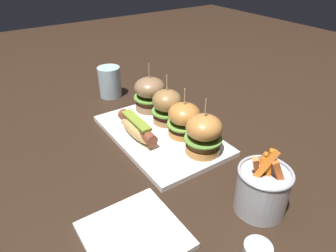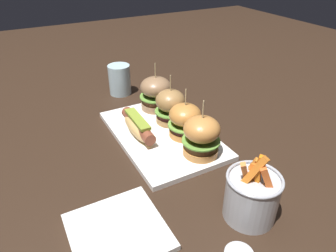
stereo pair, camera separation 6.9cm
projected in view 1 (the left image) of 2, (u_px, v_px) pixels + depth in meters
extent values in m
plane|color=black|center=(160.00, 137.00, 0.85)|extent=(3.00, 3.00, 0.00)
cube|color=white|center=(160.00, 135.00, 0.84)|extent=(0.38, 0.24, 0.01)
ellipsoid|color=#DEAE64|center=(137.00, 129.00, 0.82)|extent=(0.16, 0.05, 0.04)
cylinder|color=brown|center=(137.00, 127.00, 0.81)|extent=(0.17, 0.03, 0.03)
cube|color=olive|center=(136.00, 121.00, 0.80)|extent=(0.12, 0.03, 0.01)
cylinder|color=#8F6A49|center=(150.00, 106.00, 0.95)|extent=(0.09, 0.09, 0.02)
cylinder|color=#55311D|center=(150.00, 100.00, 0.94)|extent=(0.08, 0.08, 0.02)
cylinder|color=#609338|center=(150.00, 97.00, 0.94)|extent=(0.10, 0.10, 0.00)
ellipsoid|color=#8F6A49|center=(150.00, 87.00, 0.92)|extent=(0.09, 0.09, 0.06)
cylinder|color=tan|center=(149.00, 73.00, 0.90)|extent=(0.00, 0.00, 0.06)
cylinder|color=#9D7241|center=(167.00, 119.00, 0.89)|extent=(0.08, 0.08, 0.02)
cylinder|color=#461F1F|center=(167.00, 114.00, 0.88)|extent=(0.08, 0.08, 0.02)
cylinder|color=#609338|center=(167.00, 111.00, 0.87)|extent=(0.09, 0.09, 0.00)
ellipsoid|color=#9D7241|center=(167.00, 101.00, 0.86)|extent=(0.08, 0.08, 0.06)
cylinder|color=tan|center=(167.00, 85.00, 0.83)|extent=(0.00, 0.00, 0.06)
cylinder|color=#C37D39|center=(184.00, 131.00, 0.83)|extent=(0.08, 0.08, 0.02)
cylinder|color=#44201C|center=(184.00, 127.00, 0.82)|extent=(0.08, 0.08, 0.01)
cylinder|color=#6B9E3D|center=(184.00, 124.00, 0.82)|extent=(0.09, 0.09, 0.00)
ellipsoid|color=#C37D39|center=(184.00, 114.00, 0.80)|extent=(0.09, 0.09, 0.06)
cylinder|color=tan|center=(185.00, 99.00, 0.78)|extent=(0.00, 0.00, 0.06)
cylinder|color=#C5803E|center=(203.00, 148.00, 0.76)|extent=(0.09, 0.09, 0.02)
cylinder|color=brown|center=(203.00, 142.00, 0.75)|extent=(0.08, 0.08, 0.02)
cylinder|color=#609338|center=(203.00, 138.00, 0.74)|extent=(0.09, 0.09, 0.00)
ellipsoid|color=#C5803E|center=(204.00, 127.00, 0.73)|extent=(0.09, 0.09, 0.06)
cylinder|color=tan|center=(205.00, 111.00, 0.70)|extent=(0.00, 0.00, 0.06)
cylinder|color=#B7BABF|center=(262.00, 191.00, 0.60)|extent=(0.10, 0.10, 0.09)
torus|color=#A8AAB2|center=(266.00, 172.00, 0.57)|extent=(0.11, 0.11, 0.01)
cube|color=orange|center=(268.00, 176.00, 0.57)|extent=(0.02, 0.01, 0.07)
cube|color=orange|center=(263.00, 174.00, 0.58)|extent=(0.03, 0.02, 0.07)
cube|color=orange|center=(280.00, 177.00, 0.56)|extent=(0.03, 0.04, 0.08)
cube|color=orange|center=(266.00, 167.00, 0.58)|extent=(0.03, 0.02, 0.09)
cube|color=orange|center=(257.00, 170.00, 0.58)|extent=(0.02, 0.04, 0.08)
cube|color=orange|center=(259.00, 164.00, 0.60)|extent=(0.04, 0.02, 0.07)
cube|color=orange|center=(261.00, 170.00, 0.56)|extent=(0.04, 0.06, 0.09)
cube|color=orange|center=(262.00, 169.00, 0.59)|extent=(0.02, 0.03, 0.06)
cylinder|color=#B7BABF|center=(258.00, 250.00, 0.52)|extent=(0.05, 0.05, 0.02)
cylinder|color=beige|center=(258.00, 248.00, 0.52)|extent=(0.04, 0.04, 0.00)
cube|color=white|center=(134.00, 235.00, 0.56)|extent=(0.17, 0.17, 0.01)
cylinder|color=silver|center=(109.00, 82.00, 1.04)|extent=(0.08, 0.08, 0.10)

